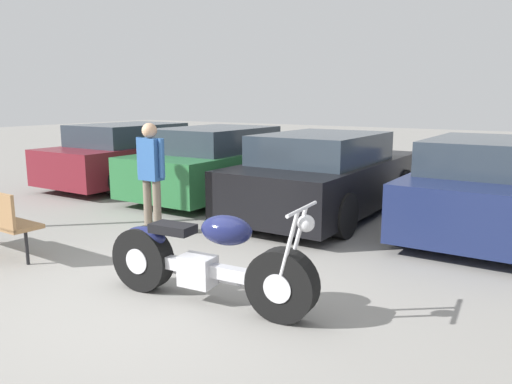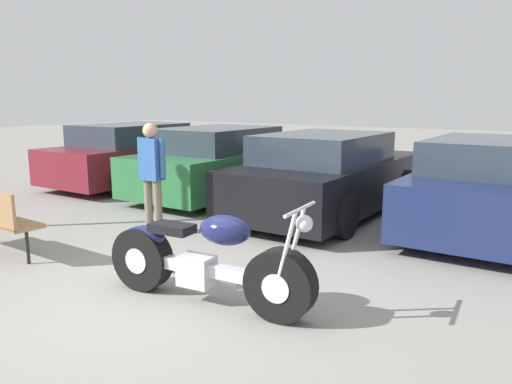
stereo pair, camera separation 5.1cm
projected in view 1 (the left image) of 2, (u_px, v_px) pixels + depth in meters
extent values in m
plane|color=gray|center=(152.00, 301.00, 4.92)|extent=(60.00, 60.00, 0.00)
cylinder|color=black|center=(282.00, 285.00, 4.45)|extent=(0.68, 0.26, 0.66)
cylinder|color=silver|center=(282.00, 285.00, 4.45)|extent=(0.28, 0.24, 0.27)
cylinder|color=black|center=(143.00, 259.00, 5.18)|extent=(0.68, 0.26, 0.66)
cylinder|color=silver|center=(143.00, 259.00, 5.18)|extent=(0.28, 0.24, 0.27)
cube|color=silver|center=(207.00, 269.00, 4.81)|extent=(1.22, 0.22, 0.12)
cube|color=silver|center=(198.00, 271.00, 4.87)|extent=(0.36, 0.27, 0.30)
ellipsoid|color=#191E4C|center=(226.00, 230.00, 4.63)|extent=(0.55, 0.37, 0.28)
cube|color=black|center=(173.00, 228.00, 4.93)|extent=(0.46, 0.28, 0.09)
ellipsoid|color=#191E4C|center=(146.00, 236.00, 5.11)|extent=(0.50, 0.24, 0.20)
cylinder|color=silver|center=(287.00, 251.00, 4.26)|extent=(0.22, 0.05, 0.72)
cylinder|color=silver|center=(296.00, 245.00, 4.42)|extent=(0.22, 0.05, 0.72)
cylinder|color=silver|center=(302.00, 209.00, 4.23)|extent=(0.09, 0.62, 0.03)
sphere|color=silver|center=(306.00, 223.00, 4.24)|extent=(0.15, 0.15, 0.15)
cylinder|color=silver|center=(188.00, 272.00, 5.11)|extent=(1.22, 0.19, 0.08)
cube|color=maroon|center=(137.00, 160.00, 11.70)|extent=(1.88, 4.43, 0.76)
cube|color=#28333D|center=(127.00, 134.00, 11.36)|extent=(1.65, 2.30, 0.47)
cylinder|color=black|center=(152.00, 160.00, 13.34)|extent=(0.20, 0.67, 0.67)
cylinder|color=black|center=(204.00, 165.00, 12.40)|extent=(0.20, 0.67, 0.67)
cylinder|color=black|center=(64.00, 173.00, 11.07)|extent=(0.20, 0.67, 0.67)
cylinder|color=black|center=(119.00, 180.00, 10.13)|extent=(0.20, 0.67, 0.67)
cube|color=#286B38|center=(224.00, 168.00, 10.34)|extent=(1.88, 4.43, 0.76)
cube|color=#28333D|center=(216.00, 139.00, 10.01)|extent=(1.65, 2.30, 0.47)
cylinder|color=black|center=(229.00, 167.00, 11.98)|extent=(0.20, 0.67, 0.67)
cylinder|color=black|center=(293.00, 173.00, 11.04)|extent=(0.20, 0.67, 0.67)
cylinder|color=black|center=(146.00, 184.00, 9.71)|extent=(0.20, 0.67, 0.67)
cylinder|color=black|center=(218.00, 193.00, 8.78)|extent=(0.20, 0.67, 0.67)
cube|color=black|center=(328.00, 182.00, 8.64)|extent=(1.88, 4.43, 0.76)
cube|color=#28333D|center=(322.00, 148.00, 8.31)|extent=(1.65, 2.30, 0.47)
cylinder|color=black|center=(317.00, 179.00, 10.28)|extent=(0.20, 0.67, 0.67)
cylinder|color=black|center=(402.00, 187.00, 9.35)|extent=(0.20, 0.67, 0.67)
cylinder|color=black|center=(241.00, 202.00, 8.02)|extent=(0.20, 0.67, 0.67)
cylinder|color=black|center=(343.00, 215.00, 7.08)|extent=(0.20, 0.67, 0.67)
cube|color=#19234C|center=(491.00, 194.00, 7.58)|extent=(1.88, 4.43, 0.76)
cube|color=#28333D|center=(492.00, 155.00, 7.24)|extent=(1.65, 2.30, 0.47)
cylinder|color=black|center=(449.00, 188.00, 9.22)|extent=(0.20, 0.67, 0.67)
cylinder|color=black|center=(405.00, 218.00, 6.95)|extent=(0.20, 0.67, 0.67)
cylinder|color=black|center=(27.00, 246.00, 5.97)|extent=(0.04, 0.04, 0.45)
cylinder|color=#726656|center=(148.00, 206.00, 7.35)|extent=(0.12, 0.12, 0.80)
cylinder|color=#726656|center=(157.00, 208.00, 7.25)|extent=(0.12, 0.12, 0.80)
cube|color=#2D5999|center=(151.00, 159.00, 7.17)|extent=(0.34, 0.20, 0.60)
cylinder|color=#2D5999|center=(140.00, 156.00, 7.28)|extent=(0.08, 0.08, 0.56)
cylinder|color=#2D5999|center=(162.00, 158.00, 7.05)|extent=(0.08, 0.08, 0.56)
sphere|color=tan|center=(149.00, 131.00, 7.10)|extent=(0.22, 0.22, 0.22)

